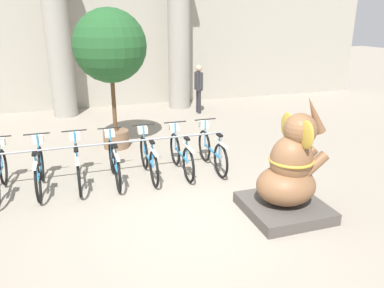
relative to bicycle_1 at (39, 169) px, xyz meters
name	(u,v)px	position (x,y,z in m)	size (l,w,h in m)	color
ground_plane	(194,215)	(2.45, -1.84, -0.41)	(60.00, 60.00, 0.00)	gray
building_facade	(116,20)	(2.45, 6.76, 2.59)	(20.00, 0.20, 6.00)	#A39E8E
column_left	(57,34)	(0.48, 5.76, 2.21)	(0.95, 0.95, 5.16)	gray
column_right	(179,32)	(4.41, 5.76, 2.21)	(0.95, 0.95, 5.16)	gray
bike_rack	(113,149)	(1.38, 0.11, 0.21)	(4.75, 0.05, 0.77)	gray
bicycle_1	(39,169)	(0.00, 0.00, 0.00)	(0.48, 1.69, 1.00)	black
bicycle_2	(78,165)	(0.69, 0.00, 0.00)	(0.48, 1.69, 1.00)	black
bicycle_3	(114,161)	(1.38, -0.03, 0.00)	(0.48, 1.69, 1.00)	black
bicycle_4	(148,157)	(2.07, -0.01, 0.00)	(0.48, 1.69, 1.00)	black
bicycle_5	(181,154)	(2.76, -0.01, 0.00)	(0.48, 1.69, 1.00)	black
bicycle_6	(212,150)	(3.46, 0.00, 0.00)	(0.48, 1.69, 1.00)	black
elephant_statue	(289,176)	(3.95, -2.22, 0.26)	(1.28, 1.28, 1.99)	#4C4742
person_pedestrian	(199,85)	(4.79, 4.74, 0.55)	(0.21, 0.47, 1.61)	#28282D
potted_tree	(110,49)	(1.67, 2.02, 1.99)	(1.70, 1.70, 3.34)	brown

